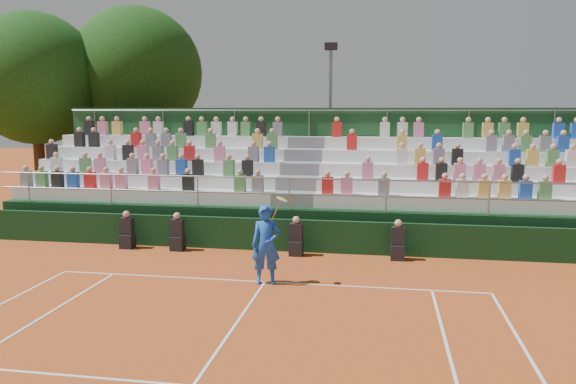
% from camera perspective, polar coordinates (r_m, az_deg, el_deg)
% --- Properties ---
extents(ground, '(90.00, 90.00, 0.00)m').
position_cam_1_polar(ground, '(14.37, -2.35, -9.13)').
color(ground, '#B24D1D').
rests_on(ground, ground).
extents(courtside_wall, '(20.00, 0.15, 1.00)m').
position_cam_1_polar(courtside_wall, '(17.28, -0.17, -4.41)').
color(courtside_wall, black).
rests_on(courtside_wall, ground).
extents(line_officials, '(8.76, 0.40, 1.19)m').
position_cam_1_polar(line_officials, '(17.09, -4.26, -4.66)').
color(line_officials, black).
rests_on(line_officials, ground).
extents(grandstand, '(20.00, 5.20, 4.40)m').
position_cam_1_polar(grandstand, '(20.31, 1.38, -0.80)').
color(grandstand, black).
rests_on(grandstand, ground).
extents(tennis_player, '(0.93, 0.60, 2.22)m').
position_cam_1_polar(tennis_player, '(14.00, -2.24, -5.37)').
color(tennis_player, blue).
rests_on(tennis_player, ground).
extents(tree_west, '(6.08, 6.08, 8.79)m').
position_cam_1_polar(tree_west, '(28.97, -24.36, 10.42)').
color(tree_west, '#332212').
rests_on(tree_west, ground).
extents(tree_east, '(6.43, 6.43, 9.36)m').
position_cam_1_polar(tree_east, '(29.40, -15.11, 11.59)').
color(tree_east, '#332212').
rests_on(tree_east, ground).
extents(floodlight_mast, '(0.60, 0.25, 7.47)m').
position_cam_1_polar(floodlight_mast, '(27.27, 4.33, 8.47)').
color(floodlight_mast, gray).
rests_on(floodlight_mast, ground).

